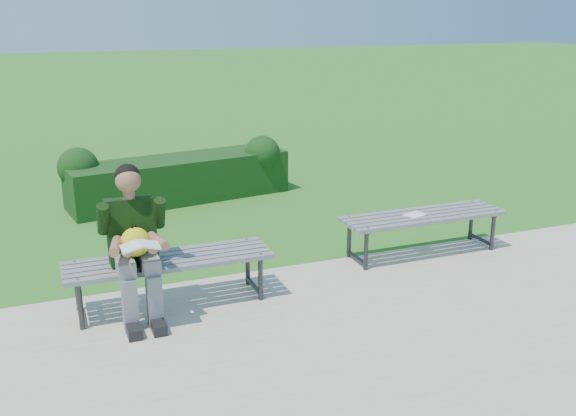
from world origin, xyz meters
TOP-DOWN VIEW (x-y plane):
  - ground at (0.00, 0.00)m, footprint 80.00×80.00m
  - walkway at (0.00, -1.75)m, footprint 30.00×3.50m
  - hedge at (-0.25, 2.91)m, footprint 3.22×1.24m
  - bench_left at (-1.04, -0.47)m, footprint 1.80×0.50m
  - bench_right at (1.74, -0.18)m, footprint 1.80×0.50m
  - seated_boy at (-1.34, -0.57)m, footprint 0.56×0.76m
  - paper_sheet at (1.64, -0.18)m, footprint 0.26×0.22m

SIDE VIEW (x-z plane):
  - ground at x=0.00m, z-range 0.00..0.00m
  - walkway at x=0.00m, z-range 0.00..0.02m
  - hedge at x=-0.25m, z-range -0.07..0.77m
  - bench_left at x=-1.04m, z-range 0.19..0.64m
  - bench_right at x=1.74m, z-range 0.19..0.64m
  - paper_sheet at x=1.64m, z-range 0.47..0.48m
  - seated_boy at x=-1.34m, z-range 0.06..1.37m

